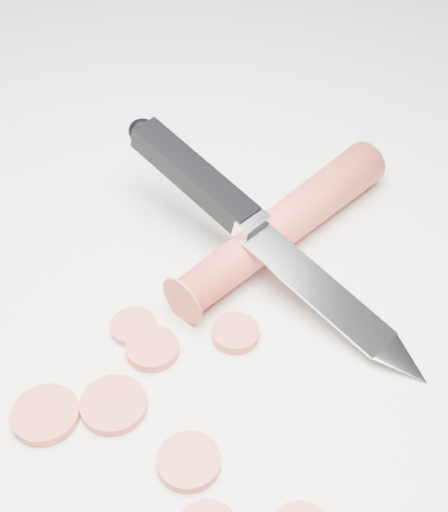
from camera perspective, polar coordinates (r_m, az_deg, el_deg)
The scene contains 9 objects.
ground at distance 0.45m, azimuth 0.77°, elevation -7.27°, with size 2.40×2.40×0.00m, color silver.
carrot at distance 0.51m, azimuth 4.82°, elevation 2.55°, with size 0.03×0.03×0.20m, color red.
carrot_slice_0 at distance 0.43m, azimuth -14.09°, elevation -12.21°, with size 0.04×0.04×0.01m, color #C14E34.
carrot_slice_1 at distance 0.46m, azimuth -7.22°, elevation -5.65°, with size 0.03×0.03×0.01m, color #C14E34.
carrot_slice_2 at distance 0.46m, azimuth 0.92°, elevation -6.18°, with size 0.03×0.03×0.01m, color #C14E34.
carrot_slice_5 at distance 0.43m, azimuth -8.82°, elevation -11.66°, with size 0.04×0.04×0.01m, color #C14E34.
carrot_slice_6 at distance 0.41m, azimuth -2.84°, elevation -16.09°, with size 0.04×0.04×0.01m, color #C14E34.
carrot_slice_7 at distance 0.45m, azimuth -5.75°, elevation -7.39°, with size 0.03×0.03×0.01m, color #C14E34.
kitchen_knife at distance 0.47m, azimuth 3.57°, elevation 1.62°, with size 0.27×0.09×0.07m, color silver, non-canonical shape.
Camera 1 is at (0.14, -0.24, 0.36)m, focal length 50.00 mm.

